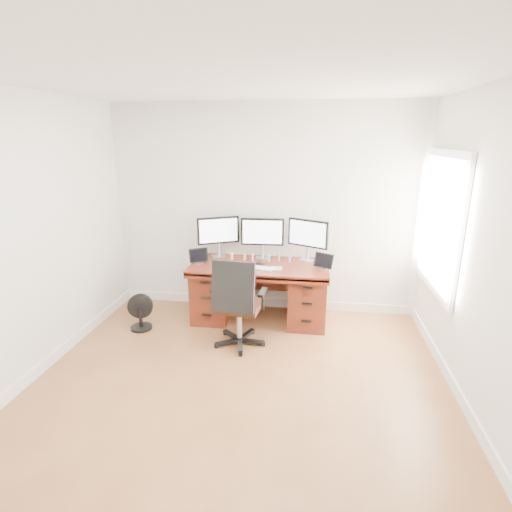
# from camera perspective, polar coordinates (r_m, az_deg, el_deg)

# --- Properties ---
(ground) EXTENTS (4.50, 4.50, 0.00)m
(ground) POSITION_cam_1_polar(r_m,az_deg,el_deg) (3.71, -3.57, -21.08)
(ground) COLOR #905E37
(ground) RESTS_ON ground
(back_wall) EXTENTS (4.00, 0.10, 2.70)m
(back_wall) POSITION_cam_1_polar(r_m,az_deg,el_deg) (5.24, 1.19, 6.53)
(back_wall) COLOR silver
(back_wall) RESTS_ON ground
(right_wall) EXTENTS (0.10, 4.50, 2.70)m
(right_wall) POSITION_cam_1_polar(r_m,az_deg,el_deg) (3.40, 31.52, -1.54)
(right_wall) COLOR silver
(right_wall) RESTS_ON ground
(desk) EXTENTS (1.70, 0.80, 0.75)m
(desk) POSITION_cam_1_polar(r_m,az_deg,el_deg) (5.10, 0.54, -4.85)
(desk) COLOR #581F11
(desk) RESTS_ON ground
(office_chair) EXTENTS (0.61, 0.60, 1.04)m
(office_chair) POSITION_cam_1_polar(r_m,az_deg,el_deg) (4.48, -2.58, -8.82)
(office_chair) COLOR black
(office_chair) RESTS_ON ground
(floor_fan) EXTENTS (0.31, 0.26, 0.45)m
(floor_fan) POSITION_cam_1_polar(r_m,az_deg,el_deg) (5.11, -16.22, -7.77)
(floor_fan) COLOR black
(floor_fan) RESTS_ON ground
(monitor_left) EXTENTS (0.50, 0.28, 0.53)m
(monitor_left) POSITION_cam_1_polar(r_m,az_deg,el_deg) (5.22, -5.41, 3.46)
(monitor_left) COLOR silver
(monitor_left) RESTS_ON desk
(monitor_center) EXTENTS (0.55, 0.15, 0.53)m
(monitor_center) POSITION_cam_1_polar(r_m,az_deg,el_deg) (5.12, 0.92, 3.27)
(monitor_center) COLOR silver
(monitor_center) RESTS_ON desk
(monitor_right) EXTENTS (0.51, 0.28, 0.53)m
(monitor_right) POSITION_cam_1_polar(r_m,az_deg,el_deg) (5.08, 7.42, 3.02)
(monitor_right) COLOR silver
(monitor_right) RESTS_ON desk
(tablet_left) EXTENTS (0.24, 0.17, 0.19)m
(tablet_left) POSITION_cam_1_polar(r_m,az_deg,el_deg) (5.03, -8.22, -0.08)
(tablet_left) COLOR silver
(tablet_left) RESTS_ON desk
(tablet_right) EXTENTS (0.24, 0.17, 0.19)m
(tablet_right) POSITION_cam_1_polar(r_m,az_deg,el_deg) (4.84, 9.62, -0.84)
(tablet_right) COLOR silver
(tablet_right) RESTS_ON desk
(keyboard) EXTENTS (0.32, 0.19, 0.01)m
(keyboard) POSITION_cam_1_polar(r_m,az_deg,el_deg) (4.80, 0.76, -1.73)
(keyboard) COLOR silver
(keyboard) RESTS_ON desk
(trackpad) EXTENTS (0.14, 0.14, 0.01)m
(trackpad) POSITION_cam_1_polar(r_m,az_deg,el_deg) (4.80, 2.97, -1.78)
(trackpad) COLOR #B9BCC1
(trackpad) RESTS_ON desk
(drawing_tablet) EXTENTS (0.25, 0.20, 0.01)m
(drawing_tablet) POSITION_cam_1_polar(r_m,az_deg,el_deg) (4.79, -3.14, -1.82)
(drawing_tablet) COLOR black
(drawing_tablet) RESTS_ON desk
(phone) EXTENTS (0.13, 0.09, 0.01)m
(phone) POSITION_cam_1_polar(r_m,az_deg,el_deg) (4.97, 0.56, -1.10)
(phone) COLOR black
(phone) RESTS_ON desk
(figurine_yellow) EXTENTS (0.04, 0.04, 0.10)m
(figurine_yellow) POSITION_cam_1_polar(r_m,az_deg,el_deg) (5.14, -3.47, 0.03)
(figurine_yellow) COLOR #E0D167
(figurine_yellow) RESTS_ON desk
(figurine_orange) EXTENTS (0.04, 0.04, 0.10)m
(figurine_orange) POSITION_cam_1_polar(r_m,az_deg,el_deg) (5.11, -1.65, -0.05)
(figurine_orange) COLOR #E38750
(figurine_orange) RESTS_ON desk
(figurine_pink) EXTENTS (0.04, 0.04, 0.10)m
(figurine_pink) POSITION_cam_1_polar(r_m,az_deg,el_deg) (5.09, -0.51, -0.09)
(figurine_pink) COLOR pink
(figurine_pink) RESTS_ON desk
(figurine_blue) EXTENTS (0.04, 0.04, 0.10)m
(figurine_blue) POSITION_cam_1_polar(r_m,az_deg,el_deg) (5.07, 1.84, -0.19)
(figurine_blue) COLOR #60A3D9
(figurine_blue) RESTS_ON desk
(figurine_brown) EXTENTS (0.04, 0.04, 0.10)m
(figurine_brown) POSITION_cam_1_polar(r_m,az_deg,el_deg) (5.05, 3.29, -0.25)
(figurine_brown) COLOR brown
(figurine_brown) RESTS_ON desk
(figurine_purple) EXTENTS (0.04, 0.04, 0.10)m
(figurine_purple) POSITION_cam_1_polar(r_m,az_deg,el_deg) (5.04, 4.83, -0.32)
(figurine_purple) COLOR #A961D6
(figurine_purple) RESTS_ON desk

